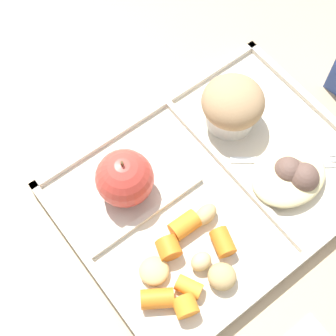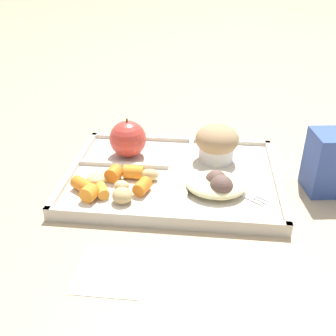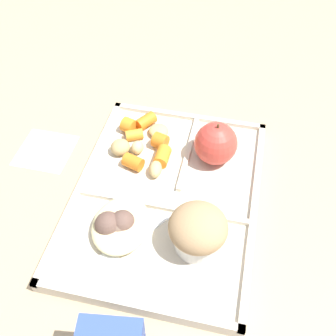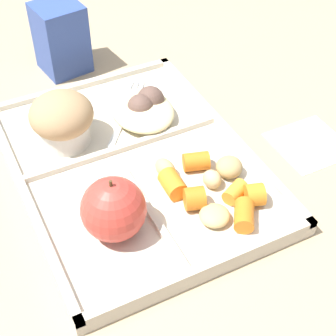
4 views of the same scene
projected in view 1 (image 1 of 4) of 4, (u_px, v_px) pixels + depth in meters
ground at (214, 189)px, 0.65m from camera, size 6.00×6.00×0.00m
lunch_tray at (215, 187)px, 0.65m from camera, size 0.38×0.28×0.02m
green_apple at (125, 178)px, 0.60m from camera, size 0.07×0.07×0.08m
bran_muffin at (232, 105)px, 0.65m from camera, size 0.08×0.08×0.07m
carrot_slice_diagonal at (223, 242)px, 0.59m from camera, size 0.03×0.04×0.02m
carrot_slice_large at (185, 225)px, 0.60m from camera, size 0.04×0.03×0.02m
carrot_slice_back at (186, 306)px, 0.56m from camera, size 0.03×0.03×0.03m
carrot_slice_small at (169, 248)px, 0.59m from camera, size 0.03×0.03×0.03m
carrot_slice_tilted at (157, 299)px, 0.56m from camera, size 0.04×0.04×0.02m
carrot_slice_edge at (189, 287)px, 0.57m from camera, size 0.03×0.04×0.02m
potato_chunk_wedge at (201, 262)px, 0.58m from camera, size 0.03×0.02×0.02m
potato_chunk_small at (222, 276)px, 0.57m from camera, size 0.05×0.05×0.02m
potato_chunk_large at (206, 215)px, 0.61m from camera, size 0.04×0.03×0.02m
potato_chunk_golden at (154, 271)px, 0.58m from camera, size 0.05×0.05×0.02m
egg_noodle_pile at (288, 175)px, 0.63m from camera, size 0.10×0.08×0.03m
meatball_front at (288, 171)px, 0.63m from camera, size 0.04×0.04×0.04m
meatball_center at (293, 171)px, 0.63m from camera, size 0.03×0.03×0.03m
meatball_side at (303, 178)px, 0.62m from camera, size 0.04×0.04×0.04m
plastic_fork at (297, 160)px, 0.65m from camera, size 0.13×0.11×0.00m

